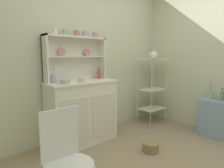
# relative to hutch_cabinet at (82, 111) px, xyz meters

# --- Properties ---
(wall_back) EXTENTS (3.84, 0.05, 2.50)m
(wall_back) POSITION_rel_hutch_cabinet_xyz_m (0.24, 0.26, 0.79)
(wall_back) COLOR beige
(wall_back) RESTS_ON ground
(hutch_cabinet) EXTENTS (0.99, 0.45, 0.89)m
(hutch_cabinet) POSITION_rel_hutch_cabinet_xyz_m (0.00, 0.00, 0.00)
(hutch_cabinet) COLOR white
(hutch_cabinet) RESTS_ON ground
(hutch_shelf_unit) EXTENTS (0.92, 0.18, 0.62)m
(hutch_shelf_unit) POSITION_rel_hutch_cabinet_xyz_m (0.00, 0.16, 0.80)
(hutch_shelf_unit) COLOR silver
(hutch_shelf_unit) RESTS_ON hutch_cabinet
(bakers_rack) EXTENTS (0.47, 0.33, 1.20)m
(bakers_rack) POSITION_rel_hutch_cabinet_xyz_m (1.45, -0.10, 0.25)
(bakers_rack) COLOR silver
(bakers_rack) RESTS_ON ground
(side_shelf_blue) EXTENTS (0.28, 0.48, 0.58)m
(side_shelf_blue) POSITION_rel_hutch_cabinet_xyz_m (1.68, -1.17, -0.17)
(side_shelf_blue) COLOR #849EBC
(side_shelf_blue) RESTS_ON ground
(wire_chair) EXTENTS (0.36, 0.36, 0.85)m
(wire_chair) POSITION_rel_hutch_cabinet_xyz_m (-0.78, -1.06, 0.06)
(wire_chair) COLOR white
(wire_chair) RESTS_ON ground
(floor_basket) EXTENTS (0.21, 0.21, 0.12)m
(floor_basket) POSITION_rel_hutch_cabinet_xyz_m (0.53, -0.82, -0.40)
(floor_basket) COLOR #93754C
(floor_basket) RESTS_ON ground
(cup_cream_0) EXTENTS (0.08, 0.07, 0.08)m
(cup_cream_0) POSITION_rel_hutch_cabinet_xyz_m (-0.31, 0.12, 1.10)
(cup_cream_0) COLOR silver
(cup_cream_0) RESTS_ON hutch_shelf_unit
(cup_sage_1) EXTENTS (0.09, 0.08, 0.08)m
(cup_sage_1) POSITION_rel_hutch_cabinet_xyz_m (-0.16, 0.12, 1.10)
(cup_sage_1) COLOR #9EB78E
(cup_sage_1) RESTS_ON hutch_shelf_unit
(cup_terracotta_2) EXTENTS (0.08, 0.07, 0.08)m
(cup_terracotta_2) POSITION_rel_hutch_cabinet_xyz_m (0.01, 0.12, 1.10)
(cup_terracotta_2) COLOR #C67556
(cup_terracotta_2) RESTS_ON hutch_shelf_unit
(cup_lilac_3) EXTENTS (0.10, 0.08, 0.08)m
(cup_lilac_3) POSITION_rel_hutch_cabinet_xyz_m (0.15, 0.12, 1.10)
(cup_lilac_3) COLOR #B79ECC
(cup_lilac_3) RESTS_ON hutch_shelf_unit
(cup_rose_4) EXTENTS (0.09, 0.07, 0.08)m
(cup_rose_4) POSITION_rel_hutch_cabinet_xyz_m (0.33, 0.12, 1.10)
(cup_rose_4) COLOR #D17A84
(cup_rose_4) RESTS_ON hutch_shelf_unit
(bowl_mixing_large) EXTENTS (0.13, 0.13, 0.05)m
(bowl_mixing_large) POSITION_rel_hutch_cabinet_xyz_m (-0.29, -0.07, 0.46)
(bowl_mixing_large) COLOR #9EB78E
(bowl_mixing_large) RESTS_ON hutch_cabinet
(bowl_floral_medium) EXTENTS (0.17, 0.17, 0.06)m
(bowl_floral_medium) POSITION_rel_hutch_cabinet_xyz_m (-0.00, -0.07, 0.46)
(bowl_floral_medium) COLOR silver
(bowl_floral_medium) RESTS_ON hutch_cabinet
(jam_bottle) EXTENTS (0.05, 0.05, 0.17)m
(jam_bottle) POSITION_rel_hutch_cabinet_xyz_m (0.37, 0.09, 0.50)
(jam_bottle) COLOR #B74C47
(jam_bottle) RESTS_ON hutch_cabinet
(utensil_jar) EXTENTS (0.08, 0.08, 0.23)m
(utensil_jar) POSITION_rel_hutch_cabinet_xyz_m (-0.37, 0.08, 0.49)
(utensil_jar) COLOR #B2B7C6
(utensil_jar) RESTS_ON hutch_cabinet
(porcelain_teapot) EXTENTS (0.23, 0.14, 0.16)m
(porcelain_teapot) POSITION_rel_hutch_cabinet_xyz_m (1.45, -0.10, 0.81)
(porcelain_teapot) COLOR white
(porcelain_teapot) RESTS_ON bakers_rack
(flower_vase) EXTENTS (0.09, 0.09, 0.28)m
(flower_vase) POSITION_rel_hutch_cabinet_xyz_m (1.68, -1.05, 0.21)
(flower_vase) COLOR #9EB78E
(flower_vase) RESTS_ON side_shelf_blue
(oil_bottle) EXTENTS (0.05, 0.05, 0.19)m
(oil_bottle) POSITION_rel_hutch_cabinet_xyz_m (1.68, -1.22, 0.19)
(oil_bottle) COLOR #6B8C60
(oil_bottle) RESTS_ON side_shelf_blue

